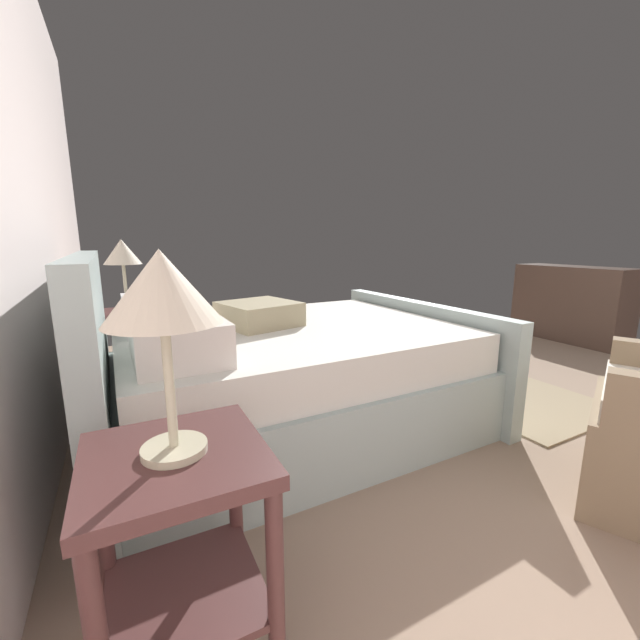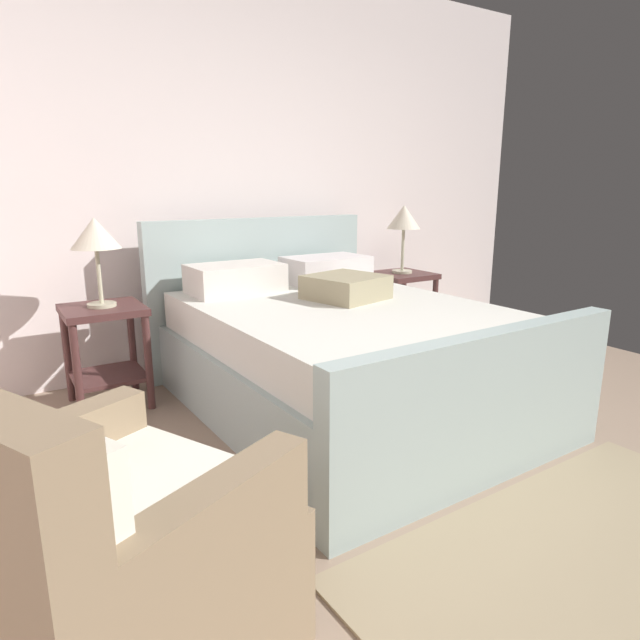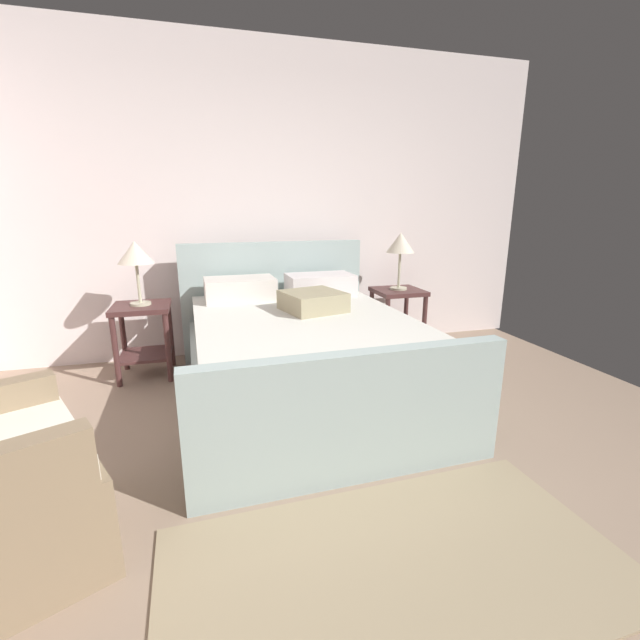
# 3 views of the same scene
# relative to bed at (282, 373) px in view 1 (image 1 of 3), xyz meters

# --- Properties ---
(ground_plane) EXTENTS (5.03, 5.23, 0.02)m
(ground_plane) POSITION_rel_bed_xyz_m (0.06, -1.45, -0.35)
(ground_plane) COLOR gray
(wall_back) EXTENTS (5.15, 0.12, 2.77)m
(wall_back) POSITION_rel_bed_xyz_m (0.06, 1.22, 1.04)
(wall_back) COLOR silver
(wall_back) RESTS_ON ground
(bed) EXTENTS (1.70, 2.17, 1.06)m
(bed) POSITION_rel_bed_xyz_m (0.00, 0.00, 0.00)
(bed) COLOR #9CAFAC
(bed) RESTS_ON ground
(nightstand_right) EXTENTS (0.44, 0.44, 0.60)m
(nightstand_right) POSITION_rel_bed_xyz_m (1.14, 0.79, 0.06)
(nightstand_right) COLOR #492928
(nightstand_right) RESTS_ON ground
(table_lamp_right) EXTENTS (0.26, 0.26, 0.53)m
(table_lamp_right) POSITION_rel_bed_xyz_m (1.14, 0.79, 0.68)
(table_lamp_right) COLOR #B7B293
(table_lamp_right) RESTS_ON nightstand_right
(nightstand_left) EXTENTS (0.44, 0.44, 0.60)m
(nightstand_left) POSITION_rel_bed_xyz_m (-1.14, 0.73, 0.06)
(nightstand_left) COLOR #492928
(nightstand_left) RESTS_ON ground
(table_lamp_left) EXTENTS (0.27, 0.27, 0.50)m
(table_lamp_left) POSITION_rel_bed_xyz_m (-1.14, 0.73, 0.66)
(table_lamp_left) COLOR #B7B293
(table_lamp_left) RESTS_ON nightstand_left
(dresser) EXTENTS (1.17, 0.46, 0.84)m
(dresser) POSITION_rel_bed_xyz_m (0.54, -3.72, 0.08)
(dresser) COLOR #4A362D
(dresser) RESTS_ON ground
(area_rug) EXTENTS (1.83, 0.99, 0.01)m
(area_rug) POSITION_rel_bed_xyz_m (0.00, -1.64, -0.34)
(area_rug) COLOR #9D8A6A
(area_rug) RESTS_ON ground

